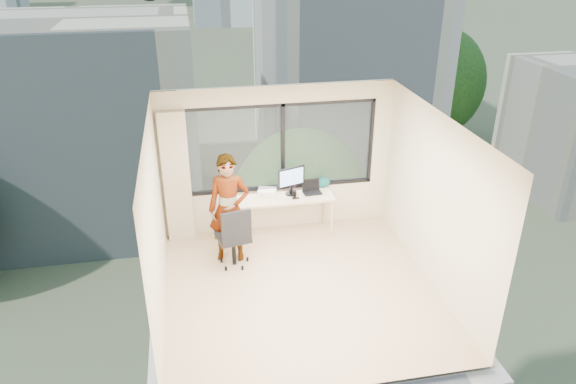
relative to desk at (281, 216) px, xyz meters
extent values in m
cube|color=#D8AF8C|center=(0.00, -1.66, -0.38)|extent=(4.00, 4.00, 0.01)
cube|color=white|center=(0.00, -1.66, 2.23)|extent=(4.00, 4.00, 0.01)
cube|color=beige|center=(0.00, -3.66, 0.93)|extent=(4.00, 0.01, 2.60)
cube|color=beige|center=(-2.00, -1.66, 0.93)|extent=(0.01, 4.00, 2.60)
cube|color=beige|center=(2.00, -1.66, 0.93)|extent=(0.01, 4.00, 2.60)
cube|color=beige|center=(-1.72, 0.22, 0.77)|extent=(0.45, 0.14, 2.30)
cube|color=beige|center=(0.00, 0.00, 0.00)|extent=(1.80, 0.60, 0.75)
imported|color=#2D2D33|center=(-0.93, -0.58, 0.53)|extent=(0.72, 0.54, 1.80)
cube|color=white|center=(-0.21, 0.17, 0.41)|extent=(0.37, 0.33, 0.08)
cube|color=black|center=(0.24, -0.12, 0.38)|extent=(0.12, 0.06, 0.01)
cylinder|color=black|center=(0.23, -0.03, 0.42)|extent=(0.08, 0.08, 0.10)
ellipsoid|color=#0B4043|center=(0.80, 0.22, 0.47)|extent=(0.27, 0.15, 0.20)
cube|color=#515B3D|center=(0.00, 118.34, -14.38)|extent=(400.00, 400.00, 0.04)
cube|color=beige|center=(-9.00, 28.34, -7.38)|extent=(16.00, 12.00, 14.00)
cube|color=white|center=(12.00, 36.34, -6.38)|extent=(14.00, 13.00, 16.00)
camera|label=1|loc=(-1.43, -8.13, 4.48)|focal=33.56mm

